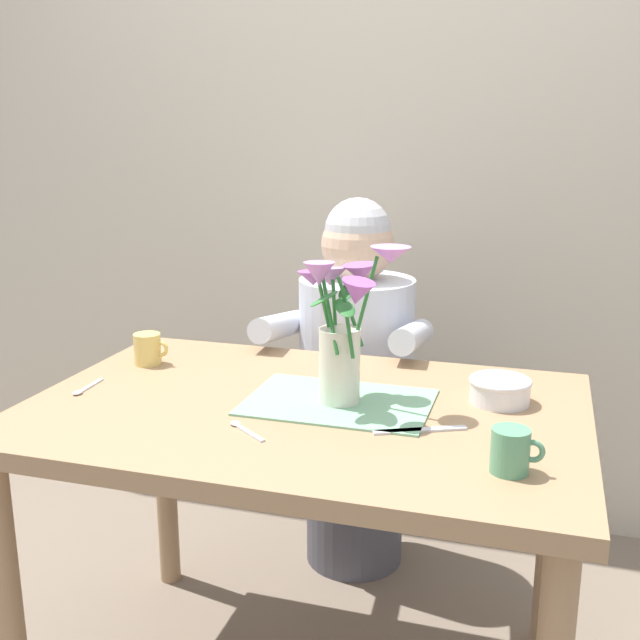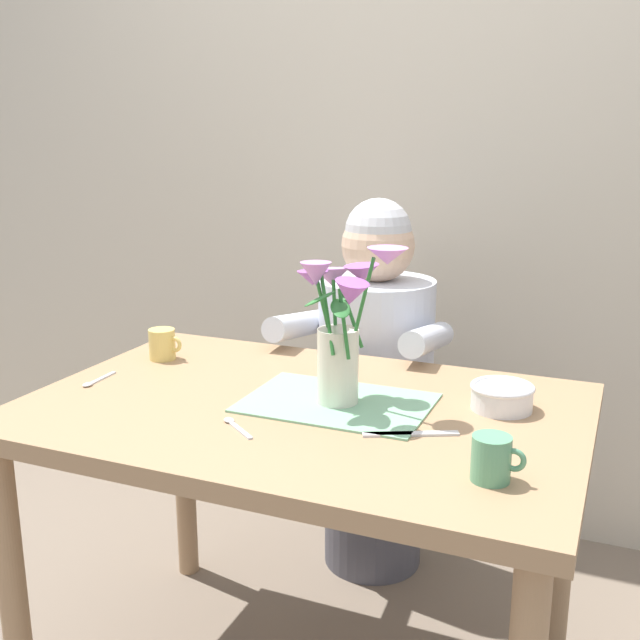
% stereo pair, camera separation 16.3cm
% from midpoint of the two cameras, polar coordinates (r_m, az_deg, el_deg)
% --- Properties ---
extents(wood_panel_backdrop, '(4.00, 0.10, 2.50)m').
position_cam_midpoint_polar(wood_panel_backdrop, '(2.55, 10.41, 12.39)').
color(wood_panel_backdrop, beige).
rests_on(wood_panel_backdrop, ground_plane).
extents(dining_table, '(1.20, 0.80, 0.74)m').
position_cam_midpoint_polar(dining_table, '(1.68, 1.47, -9.53)').
color(dining_table, '#9E7A56').
rests_on(dining_table, ground_plane).
extents(seated_person, '(0.45, 0.47, 1.14)m').
position_cam_midpoint_polar(seated_person, '(2.27, 6.24, -5.41)').
color(seated_person, '#4C4C56').
rests_on(seated_person, ground_plane).
extents(striped_placemat, '(0.40, 0.28, 0.00)m').
position_cam_midpoint_polar(striped_placemat, '(1.65, 4.14, -6.30)').
color(striped_placemat, '#7AB289').
rests_on(striped_placemat, dining_table).
extents(flower_vase, '(0.26, 0.24, 0.35)m').
position_cam_midpoint_polar(flower_vase, '(1.60, 4.56, -0.14)').
color(flower_vase, silver).
rests_on(flower_vase, dining_table).
extents(ceramic_bowl, '(0.14, 0.14, 0.06)m').
position_cam_midpoint_polar(ceramic_bowl, '(1.68, 16.35, -5.57)').
color(ceramic_bowl, white).
rests_on(ceramic_bowl, dining_table).
extents(dinner_knife, '(0.18, 0.10, 0.00)m').
position_cam_midpoint_polar(dinner_knife, '(1.51, 10.00, -8.54)').
color(dinner_knife, silver).
rests_on(dinner_knife, dining_table).
extents(coffee_cup, '(0.09, 0.07, 0.08)m').
position_cam_midpoint_polar(coffee_cup, '(1.98, -9.53, -1.85)').
color(coffee_cup, '#E5C666').
rests_on(coffee_cup, dining_table).
extents(tea_cup, '(0.09, 0.07, 0.08)m').
position_cam_midpoint_polar(tea_cup, '(1.35, 16.36, -10.10)').
color(tea_cup, '#569970').
rests_on(tea_cup, dining_table).
extents(spoon_0, '(0.02, 0.12, 0.01)m').
position_cam_midpoint_polar(spoon_0, '(1.84, -14.29, -4.57)').
color(spoon_0, silver).
rests_on(spoon_0, dining_table).
extents(spoon_1, '(0.10, 0.08, 0.01)m').
position_cam_midpoint_polar(spoon_1, '(1.53, -3.47, -7.97)').
color(spoon_1, silver).
rests_on(spoon_1, dining_table).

